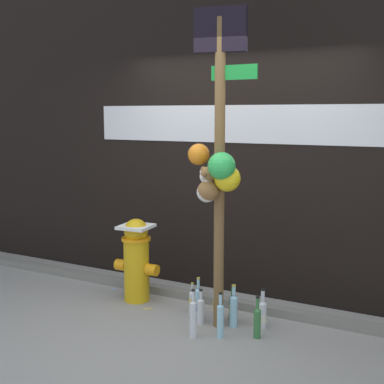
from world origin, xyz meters
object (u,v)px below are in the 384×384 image
object	(u,v)px
memorial_post	(217,152)
fire_hydrant	(136,258)
bottle_0	(198,303)
bottle_7	(220,319)
bottle_3	(262,314)
bottle_1	(192,301)
bottle_8	(201,310)
bottle_5	(232,307)
bottle_2	(234,309)
bottle_6	(217,304)
bottle_4	(193,317)
bottle_9	(257,321)

from	to	relation	value
memorial_post	fire_hydrant	bearing A→B (deg)	165.30
bottle_0	bottle_7	size ratio (longest dim) A/B	1.00
bottle_0	bottle_3	distance (m)	0.60
bottle_1	bottle_8	distance (m)	0.28
memorial_post	bottle_5	size ratio (longest dim) A/B	8.41
bottle_7	bottle_8	bearing A→B (deg)	146.04
bottle_2	bottle_6	bearing A→B (deg)	172.23
fire_hydrant	bottle_1	distance (m)	0.73
memorial_post	bottle_4	bearing A→B (deg)	-111.55
fire_hydrant	bottle_2	distance (m)	1.17
bottle_2	memorial_post	bearing A→B (deg)	-137.32
memorial_post	bottle_2	xyz separation A→B (m)	(0.12, 0.11, -1.40)
bottle_2	bottle_3	xyz separation A→B (m)	(0.24, 0.09, -0.03)
bottle_3	bottle_6	bearing A→B (deg)	-170.87
bottle_6	bottle_3	bearing A→B (deg)	9.13
bottle_3	bottle_4	world-z (taller)	bottle_4
bottle_0	bottle_4	xyz separation A→B (m)	(0.14, -0.37, 0.02)
bottle_4	bottle_9	size ratio (longest dim) A/B	1.15
fire_hydrant	memorial_post	bearing A→B (deg)	-14.70
memorial_post	bottle_8	xyz separation A→B (m)	(-0.17, 0.04, -1.43)
bottle_4	bottle_6	world-z (taller)	bottle_4
bottle_7	bottle_1	bearing A→B (deg)	140.28
bottle_2	bottle_7	distance (m)	0.26
memorial_post	bottle_1	distance (m)	1.51
bottle_4	bottle_9	world-z (taller)	bottle_4
bottle_4	bottle_7	size ratio (longest dim) A/B	1.06
fire_hydrant	bottle_4	bearing A→B (deg)	-29.20
memorial_post	bottle_3	xyz separation A→B (m)	(0.36, 0.20, -1.43)
bottle_3	bottle_4	bearing A→B (deg)	-135.62
bottle_2	bottle_5	world-z (taller)	bottle_2
bottle_1	bottle_9	xyz separation A→B (m)	(0.75, -0.25, 0.03)
bottle_3	bottle_9	distance (m)	0.22
fire_hydrant	bottle_1	bearing A→B (deg)	-2.00
fire_hydrant	bottle_6	world-z (taller)	fire_hydrant
bottle_4	bottle_1	bearing A→B (deg)	118.42
bottle_0	bottle_6	xyz separation A→B (m)	(0.19, 0.01, 0.02)
fire_hydrant	bottle_2	size ratio (longest dim) A/B	2.18
bottle_1	bottle_2	distance (m)	0.50
bottle_6	bottle_4	bearing A→B (deg)	-96.78
fire_hydrant	bottle_8	distance (m)	0.93
bottle_3	bottle_8	size ratio (longest dim) A/B	1.12
memorial_post	bottle_3	size ratio (longest dim) A/B	7.67
bottle_7	bottle_6	bearing A→B (deg)	119.83
bottle_0	bottle_7	world-z (taller)	bottle_7
memorial_post	bottle_5	bearing A→B (deg)	76.12
bottle_3	bottle_1	bearing A→B (deg)	176.80
bottle_1	bottle_8	xyz separation A→B (m)	(0.19, -0.20, 0.02)
bottle_2	bottle_7	size ratio (longest dim) A/B	0.98
bottle_8	bottle_0	bearing A→B (deg)	128.11
bottle_3	bottle_6	xyz separation A→B (m)	(-0.41, -0.07, 0.04)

